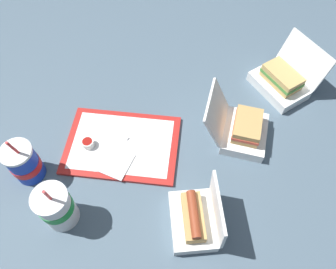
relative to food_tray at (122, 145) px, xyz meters
The scene contains 10 objects.
ground_plane 0.21m from the food_tray, 10.77° to the left, with size 3.20×3.20×0.00m, color #4C6070.
food_tray is the anchor object (origin of this frame).
ketchup_cup 0.11m from the food_tray, behind, with size 0.04×0.04×0.02m.
napkin_stack 0.07m from the food_tray, 109.36° to the right, with size 0.10×0.10×0.00m, color white.
plastic_fork 0.05m from the food_tray, 115.70° to the left, with size 0.11×0.01×0.01m, color white.
clamshell_sandwich_right 0.40m from the food_tray, ahead, with size 0.26×0.24×0.17m.
clamshell_sandwich_back 0.62m from the food_tray, 18.19° to the left, with size 0.25×0.26×0.17m.
clamshell_hotdog_corner 0.35m from the food_tray, 54.21° to the right, with size 0.13×0.18×0.16m.
soda_cup_center 0.30m from the food_tray, 127.89° to the right, with size 0.10×0.10×0.21m.
soda_cup_back 0.30m from the food_tray, 165.65° to the right, with size 0.09×0.09×0.20m.
Camera 1 is at (-0.11, -0.61, 0.95)m, focal length 35.00 mm.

